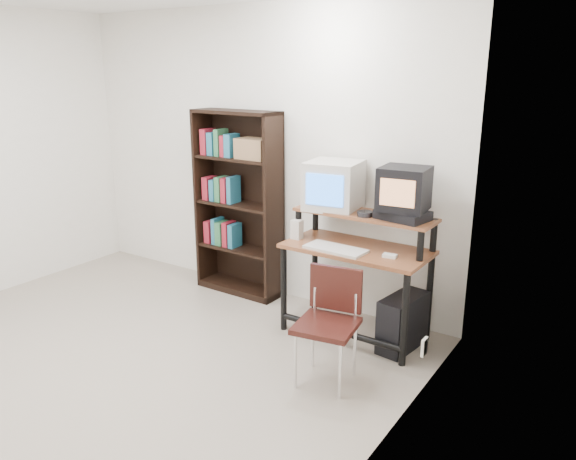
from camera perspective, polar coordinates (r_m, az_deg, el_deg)
The scene contains 16 objects.
floor at distance 4.26m, azimuth -19.74°, elevation -13.89°, with size 4.00×4.00×0.01m, color #A99C8C.
back_wall at distance 5.19m, azimuth -3.30°, elevation 7.70°, with size 4.00×0.01×2.60m, color white.
right_wall at distance 2.49m, azimuth 6.29°, elevation -1.76°, with size 0.01×4.00×2.60m, color white.
computer_desk at distance 4.38m, azimuth 7.07°, elevation -2.39°, with size 1.12×0.57×0.98m.
crt_monitor at distance 4.49m, azimuth 4.68°, elevation 4.55°, with size 0.46×0.46×0.38m.
vcr at distance 4.23m, azimuth 11.58°, elevation 1.43°, with size 0.36×0.26×0.08m, color black.
crt_tv at distance 4.20m, azimuth 11.71°, elevation 4.13°, with size 0.37×0.37×0.32m.
cd_spindle at distance 4.27m, azimuth 7.81°, elevation 1.56°, with size 0.12×0.12×0.05m, color #26262B.
keyboard at distance 4.26m, azimuth 4.84°, elevation -2.02°, with size 0.47×0.21×0.04m, color beige.
mousepad at distance 4.15m, azimuth 10.14°, elevation -2.92°, with size 0.22×0.18×0.01m, color black.
mouse at distance 4.15m, azimuth 10.29°, elevation -2.65°, with size 0.10×0.06×0.03m, color white.
desk_speaker at distance 4.51m, azimuth 0.91°, elevation -0.03°, with size 0.08×0.07×0.17m, color beige.
pc_tower at distance 4.39m, azimuth 11.57°, elevation -9.16°, with size 0.20×0.45×0.42m, color black.
school_chair at distance 3.81m, azimuth 4.27°, elevation -8.51°, with size 0.44×0.44×0.77m.
bookshelf at distance 5.21m, azimuth -4.95°, elevation 2.95°, with size 0.86×0.30×1.70m.
wall_outlet at distance 3.86m, azimuth 13.68°, elevation -11.46°, with size 0.02×0.08×0.12m, color beige.
Camera 1 is at (3.07, -2.11, 2.06)m, focal length 35.00 mm.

